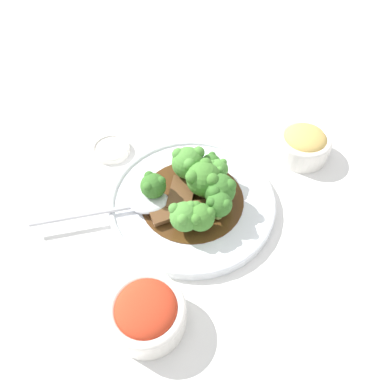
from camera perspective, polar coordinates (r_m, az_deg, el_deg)
ground_plane at (r=0.62m, az=0.00°, el=-1.94°), size 4.00×4.00×0.00m
main_plate at (r=0.61m, az=0.00°, el=-1.39°), size 0.27×0.27×0.02m
beef_strip_0 at (r=0.58m, az=-4.12°, el=-3.25°), size 0.05×0.06×0.01m
beef_strip_1 at (r=0.59m, az=1.10°, el=-2.65°), size 0.04×0.06×0.01m
beef_strip_2 at (r=0.60m, az=-1.58°, el=-0.21°), size 0.07×0.04×0.01m
broccoli_floret_0 at (r=0.58m, az=1.77°, el=2.11°), size 0.06×0.06×0.06m
broccoli_floret_1 at (r=0.58m, az=4.13°, el=0.29°), size 0.05×0.05×0.06m
broccoli_floret_2 at (r=0.55m, az=-1.32°, el=-3.67°), size 0.05×0.05×0.05m
broccoli_floret_3 at (r=0.62m, az=2.90°, el=4.35°), size 0.03×0.03×0.04m
broccoli_floret_4 at (r=0.59m, az=-5.94°, el=1.00°), size 0.04×0.04×0.05m
broccoli_floret_5 at (r=0.61m, az=-0.65°, el=4.54°), size 0.05×0.05×0.06m
broccoli_floret_6 at (r=0.56m, az=4.15°, el=-1.84°), size 0.04×0.04×0.05m
broccoli_floret_7 at (r=0.55m, az=1.31°, el=-3.79°), size 0.04×0.04×0.05m
broccoli_floret_8 at (r=0.61m, az=3.99°, el=3.50°), size 0.03×0.03×0.04m
serving_spoon at (r=0.60m, az=-8.14°, el=-1.92°), size 0.11×0.21×0.01m
side_bowl_kimchi at (r=0.50m, az=-6.88°, el=-17.79°), size 0.10×0.10×0.06m
side_bowl_appetizer at (r=0.70m, az=16.64°, el=7.05°), size 0.10×0.10×0.06m
sauce_dish at (r=0.71m, az=-12.22°, el=6.43°), size 0.07×0.07×0.01m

